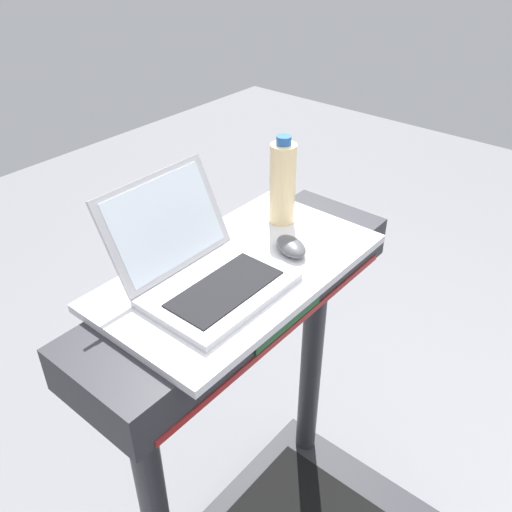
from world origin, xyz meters
The scene contains 4 objects.
desk_board centered at (0.00, 0.70, 1.11)m, with size 0.68×0.38×0.02m, color silver.
laptop centered at (-0.10, 0.72, 1.17)m, with size 0.31×0.32×0.22m.
computer_mouse centered at (0.12, 0.65, 1.14)m, with size 0.06×0.10×0.03m, color #4C4C51.
water_bottle centered at (0.23, 0.76, 1.23)m, with size 0.07×0.07×0.24m.
Camera 1 is at (-0.79, -0.00, 1.86)m, focal length 38.70 mm.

